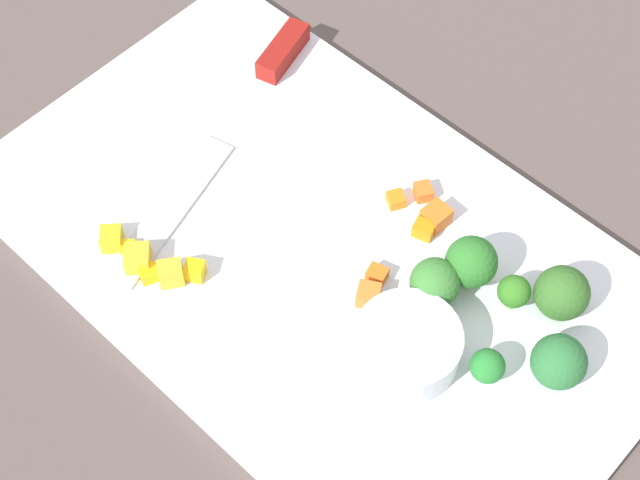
% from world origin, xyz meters
% --- Properties ---
extents(ground_plane, '(4.00, 4.00, 0.00)m').
position_xyz_m(ground_plane, '(0.00, 0.00, 0.00)').
color(ground_plane, '#554844').
extents(cutting_board, '(0.53, 0.32, 0.01)m').
position_xyz_m(cutting_board, '(0.00, 0.00, 0.01)').
color(cutting_board, white).
rests_on(cutting_board, ground_plane).
extents(prep_bowl, '(0.08, 0.08, 0.03)m').
position_xyz_m(prep_bowl, '(-0.11, 0.02, 0.03)').
color(prep_bowl, '#B4B9BD').
rests_on(prep_bowl, cutting_board).
extents(chef_knife, '(0.10, 0.28, 0.02)m').
position_xyz_m(chef_knife, '(0.14, -0.06, 0.02)').
color(chef_knife, silver).
rests_on(chef_knife, cutting_board).
extents(carrot_dice_0, '(0.02, 0.02, 0.02)m').
position_xyz_m(carrot_dice_0, '(-0.05, -0.08, 0.02)').
color(carrot_dice_0, orange).
rests_on(carrot_dice_0, cutting_board).
extents(carrot_dice_1, '(0.02, 0.02, 0.01)m').
position_xyz_m(carrot_dice_1, '(-0.02, -0.07, 0.02)').
color(carrot_dice_1, orange).
rests_on(carrot_dice_1, cutting_board).
extents(carrot_dice_2, '(0.02, 0.02, 0.01)m').
position_xyz_m(carrot_dice_2, '(-0.05, -0.01, 0.02)').
color(carrot_dice_2, orange).
rests_on(carrot_dice_2, cutting_board).
extents(carrot_dice_3, '(0.02, 0.02, 0.02)m').
position_xyz_m(carrot_dice_3, '(-0.06, 0.01, 0.02)').
color(carrot_dice_3, orange).
rests_on(carrot_dice_3, cutting_board).
extents(carrot_dice_4, '(0.02, 0.02, 0.01)m').
position_xyz_m(carrot_dice_4, '(-0.05, -0.06, 0.02)').
color(carrot_dice_4, orange).
rests_on(carrot_dice_4, cutting_board).
extents(carrot_dice_5, '(0.02, 0.02, 0.01)m').
position_xyz_m(carrot_dice_5, '(-0.03, -0.09, 0.02)').
color(carrot_dice_5, orange).
rests_on(carrot_dice_5, cutting_board).
extents(pepper_dice_0, '(0.02, 0.02, 0.02)m').
position_xyz_m(pepper_dice_0, '(0.06, 0.10, 0.02)').
color(pepper_dice_0, yellow).
rests_on(pepper_dice_0, cutting_board).
extents(pepper_dice_1, '(0.03, 0.03, 0.02)m').
position_xyz_m(pepper_dice_1, '(0.09, 0.11, 0.02)').
color(pepper_dice_1, yellow).
rests_on(pepper_dice_1, cutting_board).
extents(pepper_dice_2, '(0.01, 0.01, 0.01)m').
position_xyz_m(pepper_dice_2, '(0.10, 0.10, 0.02)').
color(pepper_dice_2, yellow).
rests_on(pepper_dice_2, cutting_board).
extents(pepper_dice_3, '(0.02, 0.02, 0.01)m').
position_xyz_m(pepper_dice_3, '(0.05, 0.08, 0.02)').
color(pepper_dice_3, yellow).
rests_on(pepper_dice_3, cutting_board).
extents(pepper_dice_4, '(0.02, 0.02, 0.01)m').
position_xyz_m(pepper_dice_4, '(0.07, 0.11, 0.02)').
color(pepper_dice_4, yellow).
rests_on(pepper_dice_4, cutting_board).
extents(pepper_dice_5, '(0.02, 0.02, 0.01)m').
position_xyz_m(pepper_dice_5, '(0.12, 0.11, 0.02)').
color(pepper_dice_5, yellow).
rests_on(pepper_dice_5, cutting_board).
extents(broccoli_floret_0, '(0.04, 0.04, 0.05)m').
position_xyz_m(broccoli_floret_0, '(-0.10, -0.05, 0.04)').
color(broccoli_floret_0, '#97AE5B').
rests_on(broccoli_floret_0, cutting_board).
extents(broccoli_floret_1, '(0.04, 0.04, 0.04)m').
position_xyz_m(broccoli_floret_1, '(-0.19, -0.04, 0.03)').
color(broccoli_floret_1, '#8CB163').
rests_on(broccoli_floret_1, cutting_board).
extents(broccoli_floret_2, '(0.02, 0.02, 0.03)m').
position_xyz_m(broccoli_floret_2, '(-0.14, -0.06, 0.03)').
color(broccoli_floret_2, '#8FB565').
rests_on(broccoli_floret_2, cutting_board).
extents(broccoli_floret_3, '(0.04, 0.04, 0.04)m').
position_xyz_m(broccoli_floret_3, '(-0.16, -0.08, 0.03)').
color(broccoli_floret_3, '#89C268').
rests_on(broccoli_floret_3, cutting_board).
extents(broccoli_floret_4, '(0.02, 0.02, 0.03)m').
position_xyz_m(broccoli_floret_4, '(-0.16, -0.00, 0.03)').
color(broccoli_floret_4, '#96BF54').
rests_on(broccoli_floret_4, cutting_board).
extents(broccoli_floret_5, '(0.04, 0.04, 0.04)m').
position_xyz_m(broccoli_floret_5, '(-0.09, -0.02, 0.03)').
color(broccoli_floret_5, '#80C365').
rests_on(broccoli_floret_5, cutting_board).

